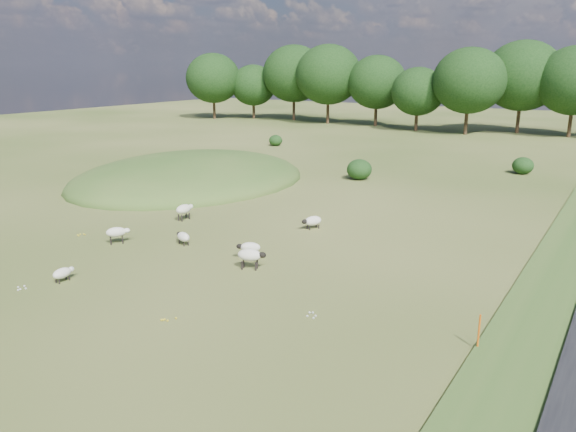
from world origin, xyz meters
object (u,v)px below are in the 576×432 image
object	(u,v)px
marker_post	(479,332)
sheep_0	(63,273)
sheep_2	(312,221)
sheep_6	(250,255)
sheep_4	(250,247)
sheep_5	(184,209)
sheep_1	(117,232)
sheep_3	(183,237)

from	to	relation	value
marker_post	sheep_0	size ratio (longest dim) A/B	1.19
sheep_2	marker_post	bearing A→B (deg)	78.06
sheep_0	sheep_6	world-z (taller)	sheep_6
marker_post	sheep_4	bearing A→B (deg)	164.55
sheep_0	sheep_2	bearing A→B (deg)	-23.05
sheep_5	sheep_6	xyz separation A→B (m)	(7.97, -4.51, 0.01)
sheep_1	sheep_4	xyz separation A→B (m)	(6.99, 1.65, -0.03)
sheep_0	sheep_5	distance (m)	10.07
sheep_1	sheep_0	bearing A→B (deg)	-117.65
sheep_4	sheep_3	bearing A→B (deg)	-26.34
sheep_4	sheep_5	distance (m)	7.96
sheep_1	sheep_6	xyz separation A→B (m)	(7.79, 0.60, 0.05)
sheep_5	sheep_2	bearing A→B (deg)	-69.48
sheep_1	sheep_5	xyz separation A→B (m)	(-0.18, 5.11, 0.05)
sheep_2	sheep_5	size ratio (longest dim) A/B	1.00
sheep_1	sheep_4	size ratio (longest dim) A/B	0.99
sheep_4	sheep_5	world-z (taller)	sheep_5
sheep_2	sheep_6	size ratio (longest dim) A/B	0.95
sheep_1	sheep_2	distance (m)	10.22
marker_post	sheep_4	distance (m)	11.49
sheep_0	sheep_4	xyz separation A→B (m)	(4.92, 6.34, 0.20)
sheep_0	sheep_3	bearing A→B (deg)	-8.47
sheep_3	sheep_5	xyz separation A→B (m)	(-3.07, 3.46, 0.24)
sheep_3	sheep_1	bearing A→B (deg)	50.87
sheep_2	sheep_3	size ratio (longest dim) A/B	1.12
sheep_0	sheep_2	xyz separation A→B (m)	(4.92, 12.16, 0.08)
sheep_0	sheep_6	bearing A→B (deg)	-48.23
sheep_3	sheep_4	xyz separation A→B (m)	(4.09, -0.01, 0.17)
sheep_0	sheep_5	xyz separation A→B (m)	(-2.25, 9.81, 0.27)
sheep_4	sheep_1	bearing A→B (deg)	-13.00
sheep_0	sheep_1	distance (m)	5.14
marker_post	sheep_0	bearing A→B (deg)	-168.40
marker_post	sheep_4	size ratio (longest dim) A/B	1.04
sheep_3	sheep_5	size ratio (longest dim) A/B	0.89
sheep_4	sheep_6	xyz separation A→B (m)	(0.80, -1.04, 0.08)
sheep_6	sheep_0	bearing A→B (deg)	-158.29
sheep_2	sheep_3	bearing A→B (deg)	-8.36
sheep_0	sheep_5	bearing A→B (deg)	11.86
sheep_3	sheep_0	bearing A→B (deg)	103.72
sheep_1	sheep_4	distance (m)	7.18
sheep_1	sheep_2	size ratio (longest dim) A/B	0.90
marker_post	sheep_5	distance (m)	19.37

